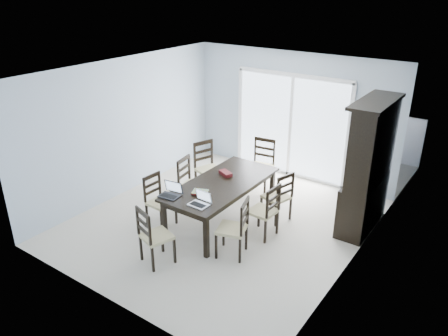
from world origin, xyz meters
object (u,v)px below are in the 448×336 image
Objects in this scene: chair_right_mid at (268,206)px; game_box at (226,173)px; dining_table at (222,187)px; china_hutch at (368,168)px; chair_end_near at (151,231)px; chair_left_far at (207,162)px; hot_tub at (276,128)px; cell_phone at (195,205)px; chair_left_mid at (189,178)px; laptop_dark at (169,194)px; chair_left_near at (157,195)px; chair_right_far at (281,192)px; chair_end_far at (262,159)px; laptop_silver at (198,202)px; chair_right_near at (238,222)px.

chair_right_mid is 4.12× the size of game_box.
china_hutch reaches higher than dining_table.
chair_end_near is 4.11× the size of game_box.
game_box is at bearing 76.59° from chair_left_far.
cell_phone is at bearing -76.42° from hot_tub.
chair_left_far is 2.88m from hot_tub.
chair_right_mid is at bearing -133.18° from china_hutch.
cell_phone is (0.12, -0.88, 0.08)m from dining_table.
chair_left_mid reaches higher than laptop_dark.
chair_left_near is 10.75× the size of cell_phone.
chair_left_far is at bearing 98.32° from chair_right_far.
chair_right_mid is (1.82, -0.79, -0.05)m from chair_left_far.
game_box is at bearing 113.29° from dining_table.
china_hutch is 3.52m from chair_left_near.
dining_table is at bearing 142.13° from chair_right_far.
chair_right_mid is at bearing 115.78° from chair_end_far.
dining_table is 6.39× the size of laptop_dark.
china_hutch is 0.97× the size of hot_tub.
chair_left_near is (-0.88, -0.67, -0.13)m from dining_table.
chair_end_far is 2.30m from hot_tub.
chair_left_mid is 3.22× the size of laptop_dark.
chair_end_near is 0.83m from laptop_silver.
laptop_dark is at bearing -102.29° from game_box.
chair_end_far is 2.47m from laptop_dark.
chair_right_near is at bearing 92.05° from chair_left_near.
chair_end_far is (0.81, 0.74, 0.00)m from chair_left_far.
chair_left_far is at bearing 69.35° from chair_right_mid.
chair_left_far reaches higher than chair_right_near.
chair_right_far is 2.37m from chair_end_near.
chair_end_far reaches higher than chair_left_mid.
chair_right_near is at bearing -41.65° from dining_table.
chair_right_far reaches higher than laptop_silver.
chair_right_near is at bearing 54.97° from chair_left_mid.
chair_right_far is (-0.07, 0.57, -0.01)m from chair_right_mid.
chair_left_far is 1.10× the size of chair_right_mid.
chair_end_near is at bearing 172.40° from chair_right_far.
chair_left_mid is at bearing 122.80° from chair_right_far.
game_box is at bearing 107.61° from chair_end_near.
chair_end_near is 1.89m from game_box.
laptop_silver is (1.05, -0.19, 0.26)m from chair_left_near.
chair_end_far is at bearing 90.23° from game_box.
cell_phone is 0.37× the size of game_box.
cell_phone is (0.99, -0.22, 0.21)m from chair_left_near.
chair_end_far is at bearing -68.00° from hot_tub.
chair_left_near is 0.87× the size of chair_end_far.
hot_tub is (-0.85, 5.28, -0.04)m from chair_end_near.
cell_phone is (0.91, -0.98, 0.17)m from chair_left_mid.
hot_tub is (-0.19, 3.59, -0.07)m from chair_left_mid.
chair_left_far is (-0.06, 1.48, 0.08)m from chair_left_near.
game_box is (-2.15, -0.96, -0.29)m from china_hutch.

